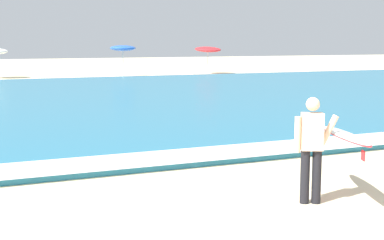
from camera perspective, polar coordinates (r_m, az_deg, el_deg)
name	(u,v)px	position (r m, az deg, el deg)	size (l,w,h in m)	color
ground_plane	(283,235)	(7.86, 9.20, -11.49)	(160.00, 160.00, 0.00)	beige
sea	(51,101)	(24.90, -14.13, 1.91)	(120.00, 28.00, 0.14)	teal
surf_foam	(159,158)	(12.02, -3.38, -3.84)	(120.00, 1.44, 0.01)	white
surfer_with_board	(328,141)	(9.23, 13.64, -2.04)	(1.46, 2.71, 1.73)	black
beach_umbrella_2	(123,48)	(41.30, -7.04, 7.25)	(1.85, 1.86, 2.33)	beige
beach_umbrella_3	(208,49)	(45.19, 1.62, 7.17)	(2.10, 2.12, 2.25)	beige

